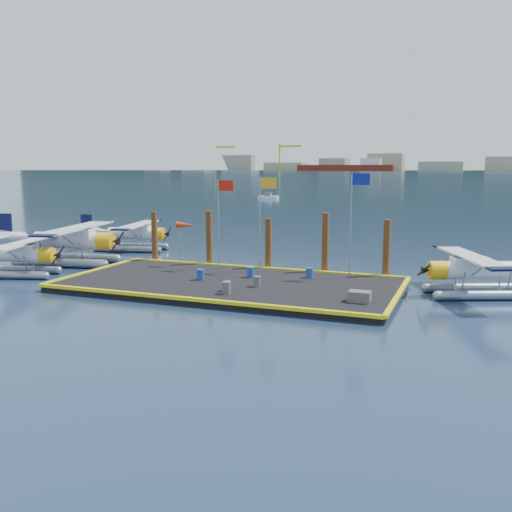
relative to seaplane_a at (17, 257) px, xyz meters
The scene contains 23 objects.
ground 15.06m from the seaplane_a, ahead, with size 4000.00×4000.00×0.00m, color #182B49.
dock 15.04m from the seaplane_a, ahead, with size 20.00×10.00×0.40m, color black.
dock_bumpers 15.02m from the seaplane_a, ahead, with size 20.25×10.25×0.18m, color yellow, non-canonical shape.
seaplane_a is the anchor object (origin of this frame).
seaplane_b 5.02m from the seaplane_a, 84.07° to the left, with size 9.87×10.72×3.80m.
seaplane_c 12.91m from the seaplane_a, 86.07° to the left, with size 8.13×8.84×3.13m.
seaplane_d 29.15m from the seaplane_a, ahead, with size 8.13×8.58×3.12m.
drum_0 13.08m from the seaplane_a, ahead, with size 0.47×0.47×0.66m, color #1B3A95.
drum_1 15.84m from the seaplane_a, ahead, with size 0.41×0.41×0.58m, color #1B3A95.
drum_2 16.98m from the seaplane_a, ahead, with size 0.44×0.44×0.61m, color #505055.
drum_3 16.15m from the seaplane_a, ahead, with size 0.49×0.49×0.68m, color #505055.
drum_4 19.61m from the seaplane_a, 13.38° to the left, with size 0.45×0.45×0.63m, color #1B3A95.
drum_5 15.93m from the seaplane_a, 12.08° to the left, with size 0.46×0.46×0.65m, color #1B3A95.
crate 23.25m from the seaplane_a, ahead, with size 1.14×0.76×0.57m, color #505055.
flagpole_red 14.09m from the seaplane_a, 23.44° to the left, with size 1.14×0.08×6.00m.
flagpole_yellow 16.84m from the seaplane_a, 19.31° to the left, with size 1.14×0.08×6.20m.
flagpole_blue 22.54m from the seaplane_a, 14.21° to the left, with size 1.14×0.08×6.50m.
windsock 11.45m from the seaplane_a, 28.97° to the left, with size 1.40×0.44×3.12m.
piling_0 9.56m from the seaplane_a, 47.82° to the left, with size 0.44×0.44×4.00m, color #4E2C16.
piling_1 13.02m from the seaplane_a, 32.95° to the left, with size 0.44×0.44×4.20m, color #4E2C16.
piling_2 16.96m from the seaplane_a, 24.65° to the left, with size 0.44×0.44×3.80m, color #4E2C16.
piling_3 20.67m from the seaplane_a, 20.02° to the left, with size 0.44×0.44×4.30m, color #4E2C16.
piling_4 24.46m from the seaplane_a, 16.81° to the left, with size 0.44×0.44×4.00m, color #4E2C16.
Camera 1 is at (13.64, -31.11, 7.35)m, focal length 40.00 mm.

